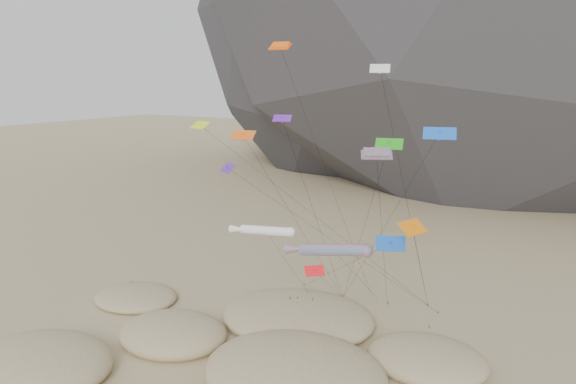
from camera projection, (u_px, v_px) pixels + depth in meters
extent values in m
ellipsoid|color=#2B2B30|center=(375.00, 10.00, 158.96)|extent=(136.20, 127.83, 116.00)
ellipsoid|color=#CCB789|center=(39.00, 364.00, 49.25)|extent=(13.73, 11.67, 3.48)
ellipsoid|color=#CCB789|center=(173.00, 334.00, 55.28)|extent=(11.22, 9.54, 3.11)
ellipsoid|color=#CCB789|center=(295.00, 373.00, 47.55)|extent=(16.15, 13.73, 4.15)
ellipsoid|color=#CCB789|center=(298.00, 317.00, 59.33)|extent=(16.76, 14.25, 2.89)
ellipsoid|color=#CCB789|center=(427.00, 359.00, 50.54)|extent=(10.94, 9.30, 2.69)
ellipsoid|color=#CCB789|center=(136.00, 297.00, 65.12)|extent=(10.08, 8.57, 1.93)
ellipsoid|color=black|center=(1.00, 367.00, 48.60)|extent=(2.83, 2.42, 0.85)
ellipsoid|color=black|center=(62.00, 365.00, 49.11)|extent=(2.49, 2.13, 0.75)
ellipsoid|color=black|center=(180.00, 327.00, 56.44)|extent=(2.94, 2.51, 0.88)
ellipsoid|color=black|center=(188.00, 325.00, 57.23)|extent=(2.00, 1.71, 0.60)
ellipsoid|color=black|center=(289.00, 368.00, 48.03)|extent=(3.24, 2.78, 0.97)
ellipsoid|color=black|center=(334.00, 376.00, 46.84)|extent=(2.96, 2.54, 0.89)
ellipsoid|color=black|center=(265.00, 378.00, 46.78)|extent=(2.82, 2.41, 0.85)
ellipsoid|color=black|center=(305.00, 306.00, 61.06)|extent=(2.82, 2.42, 0.85)
ellipsoid|color=black|center=(322.00, 324.00, 56.92)|extent=(2.68, 2.29, 0.80)
ellipsoid|color=black|center=(439.00, 356.00, 50.87)|extent=(2.43, 2.08, 0.73)
ellipsoid|color=black|center=(425.00, 364.00, 49.68)|extent=(2.09, 1.79, 0.63)
ellipsoid|color=black|center=(133.00, 291.00, 66.73)|extent=(2.04, 1.75, 0.61)
ellipsoid|color=black|center=(132.00, 300.00, 64.21)|extent=(2.01, 1.72, 0.60)
cylinder|color=#3F2D1E|center=(301.00, 296.00, 66.17)|extent=(0.08, 0.08, 0.30)
cylinder|color=#3F2D1E|center=(343.00, 297.00, 65.90)|extent=(0.08, 0.08, 0.30)
cylinder|color=#3F2D1E|center=(388.00, 303.00, 64.17)|extent=(0.08, 0.08, 0.30)
cylinder|color=#3F2D1E|center=(428.00, 305.00, 63.61)|extent=(0.08, 0.08, 0.30)
cylinder|color=#3F2D1E|center=(429.00, 327.00, 58.08)|extent=(0.08, 0.08, 0.30)
cylinder|color=#3F2D1E|center=(290.00, 290.00, 68.04)|extent=(0.08, 0.08, 0.30)
cylinder|color=#3F2D1E|center=(438.00, 312.00, 61.61)|extent=(0.08, 0.08, 0.30)
cylinder|color=#3F2D1E|center=(304.00, 284.00, 69.87)|extent=(0.08, 0.08, 0.30)
cylinder|color=#FF571A|center=(333.00, 250.00, 48.42)|extent=(6.07, 1.96, 1.69)
sphere|color=#FF571A|center=(366.00, 251.00, 47.31)|extent=(1.13, 1.13, 1.13)
cone|color=#FF571A|center=(298.00, 249.00, 49.64)|extent=(2.56, 1.33, 1.21)
cylinder|color=black|center=(359.00, 278.00, 57.17)|extent=(2.14, 16.85, 10.92)
cylinder|color=white|center=(266.00, 231.00, 55.75)|extent=(5.65, 1.10, 1.28)
sphere|color=white|center=(291.00, 232.00, 54.42)|extent=(0.94, 0.94, 0.94)
cone|color=white|center=(240.00, 229.00, 57.23)|extent=(2.31, 0.89, 0.96)
cylinder|color=black|center=(293.00, 270.00, 59.87)|extent=(1.65, 8.16, 10.55)
cube|color=#FF5A0D|center=(280.00, 47.00, 55.34)|extent=(2.24, 0.94, 0.68)
cube|color=#FF5A0D|center=(280.00, 45.00, 55.30)|extent=(1.90, 0.74, 0.66)
cylinder|color=black|center=(330.00, 182.00, 61.27)|extent=(6.18, 10.80, 28.45)
cube|color=red|center=(377.00, 155.00, 45.47)|extent=(2.72, 2.04, 0.69)
cube|color=red|center=(377.00, 152.00, 45.42)|extent=(2.29, 1.67, 0.68)
cylinder|color=black|center=(383.00, 244.00, 54.39)|extent=(3.67, 14.33, 19.35)
cube|color=green|center=(389.00, 144.00, 47.09)|extent=(2.54, 1.77, 0.84)
cube|color=green|center=(389.00, 146.00, 47.12)|extent=(0.33, 0.30, 0.79)
cylinder|color=black|center=(362.00, 234.00, 56.50)|extent=(9.37, 12.05, 19.98)
cube|color=red|center=(314.00, 271.00, 45.23)|extent=(1.69, 1.65, 0.68)
cube|color=red|center=(314.00, 272.00, 45.26)|extent=(0.30, 0.30, 0.53)
cylinder|color=black|center=(331.00, 287.00, 55.57)|extent=(5.85, 18.64, 10.18)
cube|color=#531DAE|center=(228.00, 168.00, 56.71)|extent=(2.15, 1.76, 0.85)
cube|color=#531DAE|center=(228.00, 169.00, 56.74)|extent=(0.35, 0.37, 0.65)
cylinder|color=black|center=(334.00, 241.00, 60.17)|extent=(17.20, 14.25, 16.45)
cube|color=white|center=(380.00, 68.00, 47.52)|extent=(1.88, 1.32, 0.75)
cube|color=white|center=(380.00, 70.00, 47.55)|extent=(0.28, 0.32, 0.57)
cylinder|color=black|center=(407.00, 204.00, 55.57)|extent=(1.48, 13.62, 26.20)
cube|color=orange|center=(243.00, 135.00, 49.40)|extent=(2.31, 1.57, 0.75)
cube|color=orange|center=(243.00, 137.00, 49.43)|extent=(0.29, 0.26, 0.73)
cylinder|color=black|center=(300.00, 228.00, 57.66)|extent=(2.69, 16.19, 20.47)
cube|color=blue|center=(390.00, 244.00, 42.60)|extent=(2.47, 1.85, 0.94)
cube|color=blue|center=(390.00, 246.00, 42.63)|extent=(0.37, 0.39, 0.74)
cylinder|color=black|center=(337.00, 269.00, 56.24)|extent=(17.68, 18.85, 13.10)
cube|color=orange|center=(413.00, 228.00, 41.48)|extent=(1.88, 2.52, 0.88)
cube|color=orange|center=(413.00, 229.00, 41.51)|extent=(0.35, 0.35, 0.77)
cylinder|color=black|center=(422.00, 275.00, 52.55)|extent=(4.13, 20.31, 14.59)
cube|color=#691FB9|center=(282.00, 118.00, 50.97)|extent=(1.88, 1.40, 0.59)
cube|color=#691FB9|center=(282.00, 120.00, 51.00)|extent=(0.24, 0.21, 0.58)
cylinder|color=black|center=(316.00, 219.00, 58.44)|extent=(0.67, 12.84, 21.80)
cube|color=#D6F319|center=(200.00, 125.00, 59.40)|extent=(2.31, 1.54, 0.74)
cube|color=#D6F319|center=(200.00, 126.00, 59.43)|extent=(0.29, 0.24, 0.73)
cylinder|color=black|center=(321.00, 221.00, 60.52)|extent=(23.34, 11.33, 20.48)
cube|color=blue|center=(440.00, 133.00, 47.91)|extent=(3.07, 2.16, 0.95)
cube|color=blue|center=(440.00, 135.00, 47.95)|extent=(0.38, 0.31, 0.96)
cylinder|color=black|center=(384.00, 229.00, 56.92)|extent=(12.73, 8.93, 20.77)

